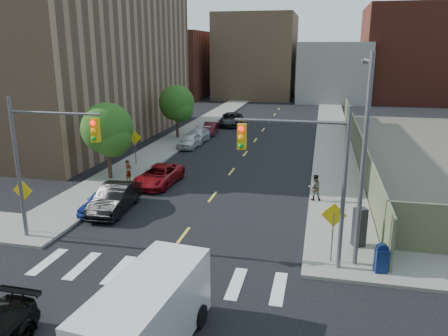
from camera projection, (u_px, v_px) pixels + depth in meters
The scene contains 29 objects.
ground at pixel (110, 333), 14.45m from camera, with size 160.00×160.00×0.00m, color black.
sidewalk_nw at pixel (206, 122), 55.10m from camera, with size 3.50×73.00×0.15m, color gray.
sidewalk_ne at pixel (332, 126), 51.83m from camera, with size 3.50×73.00×0.15m, color gray.
fence_north at pixel (357, 140), 38.43m from camera, with size 0.12×44.00×2.50m, color #6A714F.
building_nw at pixel (44, 59), 45.17m from camera, with size 22.00×30.00×16.00m, color #8C6B4C.
bg_bldg_west at pixel (172, 64), 83.33m from camera, with size 14.00×18.00×12.00m, color #592319.
bg_bldg_midwest at pixel (257, 57), 81.43m from camera, with size 14.00×16.00×15.00m, color #8C6B4C.
bg_bldg_center at pixel (333, 72), 77.26m from camera, with size 12.00×16.00×10.00m, color gray.
bg_bldg_east at pixel (417, 54), 75.39m from camera, with size 18.00×18.00×16.00m, color #592319.
signal_nw at pixel (44, 151), 20.15m from camera, with size 4.59×0.30×7.00m.
signal_ne at pixel (307, 166), 17.63m from camera, with size 4.59×0.30×7.00m.
streetlight_ne at pixel (364, 147), 17.82m from camera, with size 0.25×3.70×9.00m.
warn_sign_nw at pixel (23, 196), 21.68m from camera, with size 1.06×0.06×2.83m.
warn_sign_ne at pixel (333, 222), 18.52m from camera, with size 1.06×0.06×2.83m.
warn_sign_midwest at pixel (135, 141), 34.38m from camera, with size 1.06×0.06×2.83m.
tree_west_near at pixel (108, 132), 30.30m from camera, with size 3.66×3.64×5.52m.
tree_west_far at pixel (177, 105), 44.41m from camera, with size 3.66×3.64×5.52m.
parked_car_blue at pixel (104, 201), 25.06m from camera, with size 1.52×3.78×1.29m, color navy.
parked_car_black at pixel (115, 198), 25.06m from camera, with size 1.64×4.70×1.55m, color black.
parked_car_red at pixel (159, 175), 29.88m from camera, with size 2.23×4.83×1.34m, color maroon.
parked_car_silver at pixel (197, 136), 43.34m from camera, with size 1.87×4.60×1.34m, color #B3B5BB.
parked_car_white at pixel (190, 140), 41.08m from camera, with size 1.61×4.00×1.36m, color silver.
parked_car_maroon at pixel (210, 128), 47.43m from camera, with size 1.34×3.84×1.27m, color #450D14.
parked_car_grey at pixel (231, 119), 52.66m from camera, with size 2.55×5.52×1.53m, color black.
cargo_van at pixel (150, 313), 13.35m from camera, with size 2.69×5.57×2.47m.
mailbox at pixel (382, 258), 17.95m from camera, with size 0.58×0.48×1.26m.
payphone at pixel (359, 227), 20.26m from camera, with size 0.55×0.45×1.85m, color black.
pedestrian_west at pixel (128, 171), 30.00m from camera, with size 0.56×0.37×1.54m, color gray.
pedestrian_east at pixel (315, 187), 26.44m from camera, with size 0.78×0.61×1.60m, color gray.
Camera 1 is at (6.43, -11.34, 9.13)m, focal length 35.00 mm.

